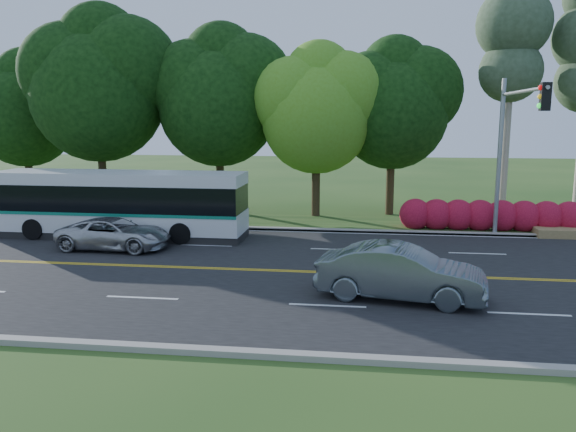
# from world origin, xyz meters

# --- Properties ---
(ground) EXTENTS (120.00, 120.00, 0.00)m
(ground) POSITION_xyz_m (0.00, 0.00, 0.00)
(ground) COLOR #224717
(ground) RESTS_ON ground
(road) EXTENTS (60.00, 14.00, 0.02)m
(road) POSITION_xyz_m (0.00, 0.00, 0.01)
(road) COLOR black
(road) RESTS_ON ground
(curb_north) EXTENTS (60.00, 0.30, 0.15)m
(curb_north) POSITION_xyz_m (0.00, 7.15, 0.07)
(curb_north) COLOR gray
(curb_north) RESTS_ON ground
(curb_south) EXTENTS (60.00, 0.30, 0.15)m
(curb_south) POSITION_xyz_m (0.00, -7.15, 0.07)
(curb_south) COLOR gray
(curb_south) RESTS_ON ground
(grass_verge) EXTENTS (60.00, 4.00, 0.10)m
(grass_verge) POSITION_xyz_m (0.00, 9.00, 0.05)
(grass_verge) COLOR #224717
(grass_verge) RESTS_ON ground
(lane_markings) EXTENTS (57.60, 13.82, 0.00)m
(lane_markings) POSITION_xyz_m (-0.09, 0.00, 0.02)
(lane_markings) COLOR gold
(lane_markings) RESTS_ON road
(tree_row) EXTENTS (44.70, 9.10, 13.84)m
(tree_row) POSITION_xyz_m (-5.15, 12.13, 6.73)
(tree_row) COLOR #302115
(tree_row) RESTS_ON ground
(bougainvillea_hedge) EXTENTS (9.50, 2.25, 1.50)m
(bougainvillea_hedge) POSITION_xyz_m (7.18, 8.15, 0.72)
(bougainvillea_hedge) COLOR maroon
(bougainvillea_hedge) RESTS_ON ground
(traffic_signal) EXTENTS (0.42, 6.10, 7.00)m
(traffic_signal) POSITION_xyz_m (6.49, 5.40, 4.67)
(traffic_signal) COLOR #94979C
(traffic_signal) RESTS_ON ground
(transit_bus) EXTENTS (11.20, 2.58, 2.92)m
(transit_bus) POSITION_xyz_m (-10.25, 4.74, 1.47)
(transit_bus) COLOR silver
(transit_bus) RESTS_ON road
(sedan) EXTENTS (5.10, 2.59, 1.60)m
(sedan) POSITION_xyz_m (1.58, -2.64, 0.82)
(sedan) COLOR slate
(sedan) RESTS_ON road
(suv) EXTENTS (4.60, 2.26, 1.26)m
(suv) POSITION_xyz_m (-9.51, 2.44, 0.65)
(suv) COLOR #B8BABD
(suv) RESTS_ON road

